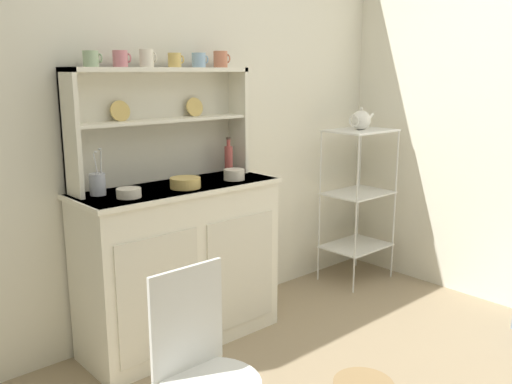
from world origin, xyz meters
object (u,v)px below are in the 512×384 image
at_px(hutch_cabinet, 180,263).
at_px(porcelain_teapot, 361,120).
at_px(hutch_shelf_unit, 159,115).
at_px(wire_chair, 201,362).
at_px(cup_sage_0, 91,59).
at_px(bowl_mixing_large, 129,193).
at_px(bakers_rack, 358,189).
at_px(jam_bottle, 229,159).
at_px(utensil_jar, 97,184).

bearing_deg(hutch_cabinet, porcelain_teapot, -2.27).
bearing_deg(porcelain_teapot, hutch_shelf_unit, 171.60).
bearing_deg(wire_chair, cup_sage_0, 96.80).
relative_size(hutch_shelf_unit, bowl_mixing_large, 8.80).
height_order(bakers_rack, porcelain_teapot, porcelain_teapot).
xyz_separation_m(wire_chair, cup_sage_0, (0.20, 1.13, 1.07)).
xyz_separation_m(hutch_cabinet, cup_sage_0, (-0.40, 0.12, 1.11)).
height_order(bakers_rack, bowl_mixing_large, bakers_rack).
bearing_deg(porcelain_teapot, wire_chair, -155.73).
relative_size(wire_chair, bowl_mixing_large, 6.93).
bearing_deg(bowl_mixing_large, hutch_cabinet, 12.26).
bearing_deg(cup_sage_0, hutch_shelf_unit, 5.93).
bearing_deg(hutch_cabinet, jam_bottle, 11.42).
bearing_deg(hutch_shelf_unit, hutch_cabinet, -90.00).
distance_m(wire_chair, cup_sage_0, 1.57).
bearing_deg(wire_chair, hutch_cabinet, 76.20).
height_order(hutch_shelf_unit, bakers_rack, hutch_shelf_unit).
xyz_separation_m(bowl_mixing_large, porcelain_teapot, (1.85, 0.01, 0.25)).
bearing_deg(bowl_mixing_large, utensil_jar, 120.73).
height_order(jam_bottle, porcelain_teapot, porcelain_teapot).
height_order(bowl_mixing_large, porcelain_teapot, porcelain_teapot).
distance_m(hutch_shelf_unit, wire_chair, 1.52).
distance_m(bakers_rack, jam_bottle, 1.14).
xyz_separation_m(hutch_shelf_unit, wire_chair, (-0.59, -1.17, -0.77)).
height_order(bowl_mixing_large, jam_bottle, jam_bottle).
bearing_deg(bakers_rack, bowl_mixing_large, -179.58).
relative_size(bowl_mixing_large, porcelain_teapot, 0.54).
distance_m(bakers_rack, porcelain_teapot, 0.50).
xyz_separation_m(cup_sage_0, porcelain_teapot, (1.91, -0.18, -0.40)).
relative_size(hutch_shelf_unit, wire_chair, 1.27).
bearing_deg(hutch_cabinet, hutch_shelf_unit, 90.00).
relative_size(hutch_cabinet, porcelain_teapot, 5.07).
xyz_separation_m(bakers_rack, jam_bottle, (-1.09, 0.15, 0.32)).
distance_m(hutch_cabinet, jam_bottle, 0.69).
relative_size(hutch_cabinet, bakers_rack, 1.03).
distance_m(hutch_cabinet, hutch_shelf_unit, 0.83).
bearing_deg(hutch_cabinet, wire_chair, -120.49).
bearing_deg(jam_bottle, wire_chair, -132.99).
distance_m(hutch_shelf_unit, bowl_mixing_large, 0.54).
xyz_separation_m(hutch_cabinet, wire_chair, (-0.59, -1.01, 0.05)).
relative_size(utensil_jar, porcelain_teapot, 1.04).
xyz_separation_m(bakers_rack, wire_chair, (-2.11, -0.95, -0.17)).
bearing_deg(jam_bottle, bakers_rack, -7.66).
bearing_deg(bakers_rack, utensil_jar, 175.95).
bearing_deg(jam_bottle, bowl_mixing_large, -168.21).
bearing_deg(utensil_jar, jam_bottle, 0.59).
relative_size(cup_sage_0, jam_bottle, 0.41).
relative_size(wire_chair, porcelain_teapot, 3.74).
height_order(hutch_shelf_unit, bowl_mixing_large, hutch_shelf_unit).
distance_m(hutch_cabinet, cup_sage_0, 1.19).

